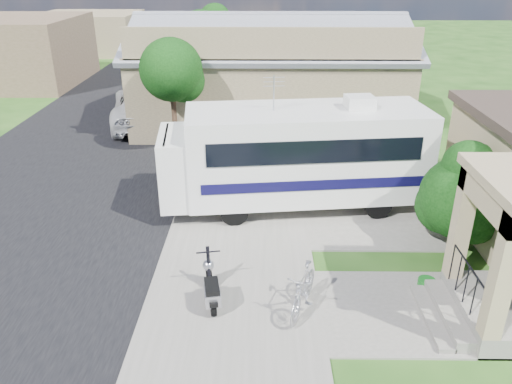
{
  "coord_description": "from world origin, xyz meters",
  "views": [
    {
      "loc": [
        -0.34,
        -10.02,
        7.09
      ],
      "look_at": [
        -0.5,
        2.5,
        1.3
      ],
      "focal_mm": 35.0,
      "sensor_mm": 36.0,
      "label": 1
    }
  ],
  "objects_px": {
    "pickup_truck": "(146,105)",
    "garden_hose": "(426,284)",
    "motorhome": "(296,154)",
    "shrub": "(464,193)",
    "scooter": "(211,287)",
    "van": "(159,75)",
    "bicycle": "(303,292)"
  },
  "relations": [
    {
      "from": "garden_hose",
      "to": "shrub",
      "type": "bearing_deg",
      "value": 55.55
    },
    {
      "from": "pickup_truck",
      "to": "van",
      "type": "relative_size",
      "value": 1.04
    },
    {
      "from": "shrub",
      "to": "scooter",
      "type": "height_order",
      "value": "shrub"
    },
    {
      "from": "bicycle",
      "to": "van",
      "type": "xyz_separation_m",
      "value": [
        -7.1,
        21.05,
        0.37
      ]
    },
    {
      "from": "scooter",
      "to": "pickup_truck",
      "type": "xyz_separation_m",
      "value": [
        -4.43,
        14.01,
        0.43
      ]
    },
    {
      "from": "shrub",
      "to": "pickup_truck",
      "type": "height_order",
      "value": "shrub"
    },
    {
      "from": "shrub",
      "to": "garden_hose",
      "type": "relative_size",
      "value": 7.26
    },
    {
      "from": "van",
      "to": "bicycle",
      "type": "bearing_deg",
      "value": -70.27
    },
    {
      "from": "pickup_truck",
      "to": "motorhome",
      "type": "bearing_deg",
      "value": 115.11
    },
    {
      "from": "scooter",
      "to": "van",
      "type": "distance_m",
      "value": 21.42
    },
    {
      "from": "scooter",
      "to": "van",
      "type": "bearing_deg",
      "value": 93.34
    },
    {
      "from": "bicycle",
      "to": "shrub",
      "type": "bearing_deg",
      "value": 54.27
    },
    {
      "from": "pickup_truck",
      "to": "garden_hose",
      "type": "xyz_separation_m",
      "value": [
        9.51,
        -13.3,
        -0.8
      ]
    },
    {
      "from": "motorhome",
      "to": "scooter",
      "type": "relative_size",
      "value": 5.21
    },
    {
      "from": "shrub",
      "to": "pickup_truck",
      "type": "relative_size",
      "value": 0.47
    },
    {
      "from": "pickup_truck",
      "to": "bicycle",
      "type": "bearing_deg",
      "value": 103.02
    },
    {
      "from": "shrub",
      "to": "garden_hose",
      "type": "distance_m",
      "value": 2.86
    },
    {
      "from": "motorhome",
      "to": "garden_hose",
      "type": "distance_m",
      "value": 5.51
    },
    {
      "from": "bicycle",
      "to": "van",
      "type": "distance_m",
      "value": 22.22
    },
    {
      "from": "scooter",
      "to": "bicycle",
      "type": "xyz_separation_m",
      "value": [
        2.04,
        -0.24,
        0.06
      ]
    },
    {
      "from": "pickup_truck",
      "to": "garden_hose",
      "type": "height_order",
      "value": "pickup_truck"
    },
    {
      "from": "motorhome",
      "to": "scooter",
      "type": "bearing_deg",
      "value": -119.72
    },
    {
      "from": "scooter",
      "to": "garden_hose",
      "type": "relative_size",
      "value": 3.81
    },
    {
      "from": "motorhome",
      "to": "garden_hose",
      "type": "xyz_separation_m",
      "value": [
        2.9,
        -4.38,
        -1.67
      ]
    },
    {
      "from": "motorhome",
      "to": "bicycle",
      "type": "distance_m",
      "value": 5.47
    },
    {
      "from": "shrub",
      "to": "bicycle",
      "type": "bearing_deg",
      "value": -146.08
    },
    {
      "from": "van",
      "to": "garden_hose",
      "type": "distance_m",
      "value": 22.53
    },
    {
      "from": "scooter",
      "to": "van",
      "type": "xyz_separation_m",
      "value": [
        -5.06,
        20.81,
        0.43
      ]
    },
    {
      "from": "scooter",
      "to": "pickup_truck",
      "type": "height_order",
      "value": "pickup_truck"
    },
    {
      "from": "motorhome",
      "to": "van",
      "type": "bearing_deg",
      "value": 108.13
    },
    {
      "from": "van",
      "to": "garden_hose",
      "type": "xyz_separation_m",
      "value": [
        10.14,
        -20.1,
        -0.81
      ]
    },
    {
      "from": "shrub",
      "to": "pickup_truck",
      "type": "distance_m",
      "value": 15.7
    }
  ]
}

